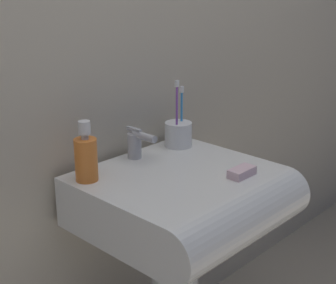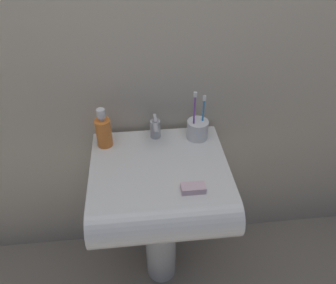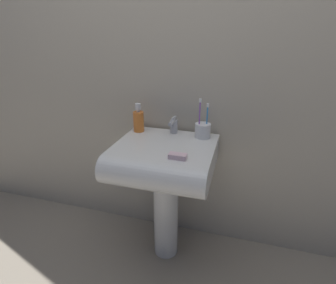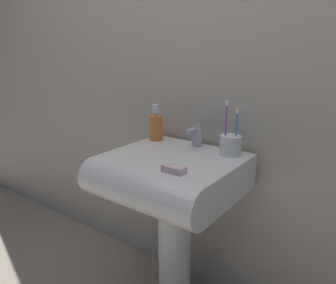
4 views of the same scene
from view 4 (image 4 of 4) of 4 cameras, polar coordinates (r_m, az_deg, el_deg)
name	(u,v)px [view 4 (image 4 of 4)]	position (r m, az deg, el deg)	size (l,w,h in m)	color
wall_back	(211,34)	(1.45, 7.55, 18.11)	(5.00, 0.05, 2.40)	#B7AD99
sink_pedestal	(175,251)	(1.50, 1.16, -18.46)	(0.14, 0.14, 0.59)	white
sink_basin	(167,177)	(1.29, -0.16, -6.05)	(0.51, 0.50, 0.15)	white
faucet	(197,136)	(1.41, 5.02, 1.12)	(0.04, 0.11, 0.09)	#B7B7BC
toothbrush_cup	(231,144)	(1.33, 10.84, -0.43)	(0.09, 0.09, 0.22)	white
soap_bottle	(156,126)	(1.51, -2.09, 2.77)	(0.06, 0.06, 0.17)	orange
bar_soap	(174,169)	(1.13, 1.07, -4.76)	(0.08, 0.04, 0.02)	silver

